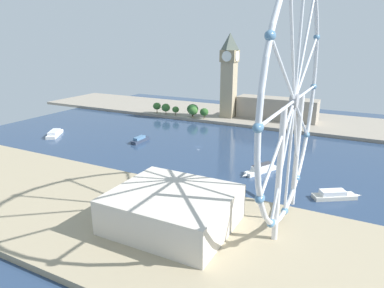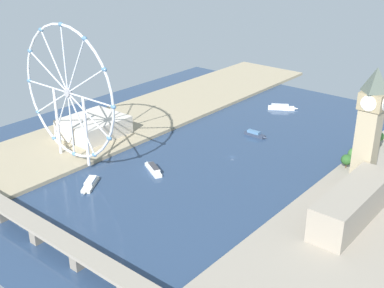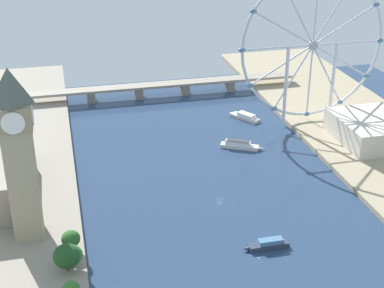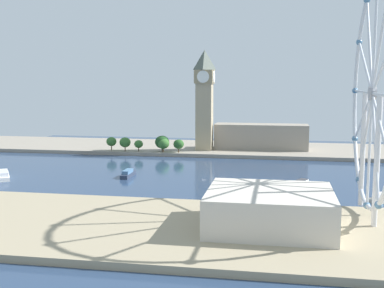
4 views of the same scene
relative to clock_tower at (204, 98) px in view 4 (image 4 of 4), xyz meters
name	(u,v)px [view 4 (image 4 of 4)]	position (x,y,z in m)	size (l,w,h in m)	color
ground_plane	(204,176)	(100.78, 15.03, -47.44)	(411.58, 411.58, 0.00)	navy
riverbank_left	(224,149)	(-20.01, 15.03, -45.94)	(90.00, 520.00, 3.00)	gray
riverbank_right	(161,228)	(221.57, 15.03, -45.94)	(90.00, 520.00, 3.00)	tan
clock_tower	(204,98)	(0.00, 0.00, 0.00)	(16.72, 16.72, 85.35)	tan
parliament_block	(261,137)	(-13.64, 48.20, -33.54)	(22.00, 80.39, 21.80)	gray
tree_row_embankment	(150,143)	(17.89, -43.32, -37.02)	(13.06, 68.08, 13.48)	#513823
ferris_wheel	(372,95)	(190.82, 103.21, 9.50)	(105.66, 3.20, 106.72)	silver
riverside_hall	(270,209)	(218.15, 60.33, -36.63)	(45.14, 51.15, 15.62)	beige
tour_boat_0	(298,186)	(131.95, 75.03, -45.18)	(27.76, 16.80, 5.47)	white
tour_boat_2	(3,175)	(130.01, -112.69, -45.34)	(29.07, 21.03, 4.96)	white
tour_boat_3	(128,174)	(110.87, -33.88, -45.45)	(22.91, 5.10, 4.82)	#2D384C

